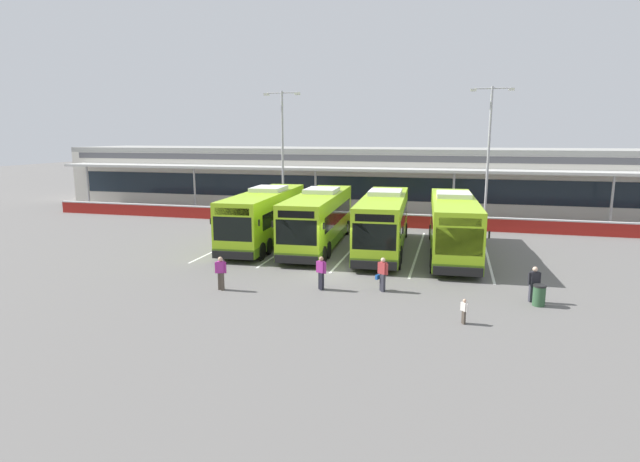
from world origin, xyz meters
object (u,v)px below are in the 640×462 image
(pedestrian_with_handbag, at_px, (382,273))
(pedestrian_child, at_px, (464,310))
(litter_bin, at_px, (539,295))
(lamp_post_centre, at_px, (489,148))
(coach_bus_right_centre, at_px, (453,226))
(pedestrian_in_dark_coat, at_px, (221,272))
(coach_bus_left_centre, at_px, (319,220))
(coach_bus_centre, at_px, (383,223))
(coach_bus_leftmost, at_px, (265,217))
(pedestrian_approaching_bus, at_px, (534,283))
(pedestrian_near_bin, at_px, (321,272))
(lamp_post_west, at_px, (283,147))

(pedestrian_with_handbag, relative_size, pedestrian_child, 1.61)
(litter_bin, bearing_deg, lamp_post_centre, 93.69)
(coach_bus_right_centre, height_order, pedestrian_in_dark_coat, coach_bus_right_centre)
(coach_bus_left_centre, relative_size, coach_bus_centre, 1.00)
(coach_bus_leftmost, xyz_separation_m, litter_bin, (16.13, -9.31, -1.32))
(coach_bus_centre, distance_m, pedestrian_approaching_bus, 11.73)
(pedestrian_child, xyz_separation_m, pedestrian_near_bin, (-6.54, 2.94, 0.33))
(pedestrian_in_dark_coat, xyz_separation_m, lamp_post_centre, (13.03, 21.21, 5.42))
(pedestrian_near_bin, height_order, lamp_post_west, lamp_post_west)
(coach_bus_centre, relative_size, pedestrian_in_dark_coat, 7.57)
(coach_bus_left_centre, bearing_deg, coach_bus_leftmost, 178.88)
(coach_bus_right_centre, distance_m, litter_bin, 9.79)
(coach_bus_leftmost, relative_size, pedestrian_approaching_bus, 7.57)
(lamp_post_centre, bearing_deg, pedestrian_child, -94.73)
(pedestrian_in_dark_coat, bearing_deg, pedestrian_child, -8.54)
(pedestrian_with_handbag, distance_m, pedestrian_child, 5.06)
(pedestrian_near_bin, xyz_separation_m, lamp_post_centre, (8.43, 19.94, 5.42))
(pedestrian_with_handbag, relative_size, pedestrian_near_bin, 1.00)
(coach_bus_leftmost, relative_size, pedestrian_in_dark_coat, 7.57)
(coach_bus_right_centre, xyz_separation_m, pedestrian_in_dark_coat, (-10.58, -10.33, -0.91))
(pedestrian_with_handbag, distance_m, pedestrian_approaching_bus, 6.68)
(coach_bus_centre, height_order, pedestrian_with_handbag, coach_bus_centre)
(coach_bus_leftmost, bearing_deg, coach_bus_right_centre, -1.66)
(pedestrian_with_handbag, bearing_deg, pedestrian_child, -43.21)
(pedestrian_in_dark_coat, bearing_deg, coach_bus_centre, 59.03)
(pedestrian_approaching_bus, bearing_deg, pedestrian_child, -130.67)
(pedestrian_near_bin, height_order, litter_bin, pedestrian_near_bin)
(pedestrian_approaching_bus, bearing_deg, litter_bin, -68.30)
(pedestrian_in_dark_coat, relative_size, pedestrian_approaching_bus, 1.00)
(pedestrian_child, xyz_separation_m, pedestrian_approaching_bus, (3.00, 3.49, 0.33))
(coach_bus_left_centre, relative_size, pedestrian_near_bin, 7.57)
(pedestrian_approaching_bus, bearing_deg, coach_bus_left_centre, 144.07)
(lamp_post_west, bearing_deg, coach_bus_left_centre, -59.97)
(pedestrian_with_handbag, height_order, pedestrian_in_dark_coat, same)
(pedestrian_near_bin, height_order, lamp_post_centre, lamp_post_centre)
(coach_bus_centre, relative_size, litter_bin, 13.19)
(coach_bus_right_centre, height_order, lamp_post_centre, lamp_post_centre)
(coach_bus_leftmost, height_order, coach_bus_centre, same)
(coach_bus_leftmost, xyz_separation_m, coach_bus_left_centre, (3.80, -0.07, 0.00))
(coach_bus_left_centre, xyz_separation_m, litter_bin, (12.32, -9.24, -1.32))
(pedestrian_in_dark_coat, bearing_deg, litter_bin, 5.52)
(coach_bus_centre, bearing_deg, pedestrian_approaching_bus, -47.87)
(coach_bus_leftmost, xyz_separation_m, lamp_post_centre, (14.85, 10.51, 4.50))
(pedestrian_near_bin, bearing_deg, lamp_post_centre, 67.08)
(pedestrian_near_bin, distance_m, lamp_post_centre, 22.31)
(pedestrian_child, height_order, pedestrian_approaching_bus, pedestrian_approaching_bus)
(coach_bus_right_centre, relative_size, lamp_post_west, 1.12)
(coach_bus_centre, xyz_separation_m, pedestrian_with_handbag, (1.16, -8.70, -0.93))
(coach_bus_centre, bearing_deg, pedestrian_with_handbag, -82.39)
(pedestrian_with_handbag, bearing_deg, coach_bus_leftmost, 136.15)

